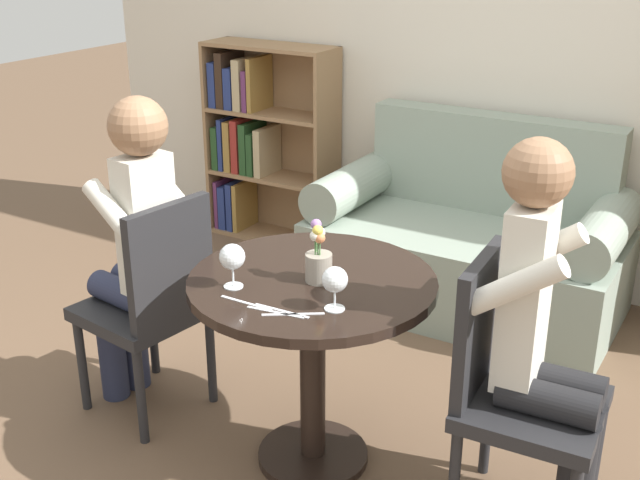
{
  "coord_description": "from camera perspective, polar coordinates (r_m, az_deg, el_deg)",
  "views": [
    {
      "loc": [
        1.26,
        -2.06,
        1.84
      ],
      "look_at": [
        0.0,
        0.05,
        0.84
      ],
      "focal_mm": 45.0,
      "sensor_mm": 36.0,
      "label": 1
    }
  ],
  "objects": [
    {
      "name": "fork_left_setting",
      "position": [
        2.45,
        -2.74,
        -5.05
      ],
      "size": [
        0.19,
        0.02,
        0.0
      ],
      "color": "silver",
      "rests_on": "round_table"
    },
    {
      "name": "knife_right_setting",
      "position": [
        2.51,
        -5.28,
        -4.48
      ],
      "size": [
        0.19,
        0.01,
        0.0
      ],
      "color": "silver",
      "rests_on": "round_table"
    },
    {
      "name": "ground_plane",
      "position": [
        3.04,
        -0.5,
        -15.23
      ],
      "size": [
        16.0,
        16.0,
        0.0
      ],
      "primitive_type": "plane",
      "color": "brown"
    },
    {
      "name": "wine_glass_left",
      "position": [
        2.58,
        -6.26,
        -1.29
      ],
      "size": [
        0.08,
        0.08,
        0.15
      ],
      "color": "white",
      "rests_on": "round_table"
    },
    {
      "name": "person_left",
      "position": [
        3.09,
        -12.94,
        -0.49
      ],
      "size": [
        0.45,
        0.38,
        1.27
      ],
      "rotation": [
        0.0,
        0.0,
        -1.71
      ],
      "color": "#282D47",
      "rests_on": "ground_plane"
    },
    {
      "name": "round_table",
      "position": [
        2.74,
        -0.54,
        -5.92
      ],
      "size": [
        0.83,
        0.83,
        0.72
      ],
      "color": "black",
      "rests_on": "ground_plane"
    },
    {
      "name": "chair_right",
      "position": [
        2.59,
        13.43,
        -9.88
      ],
      "size": [
        0.44,
        0.44,
        0.9
      ],
      "rotation": [
        0.0,
        0.0,
        1.63
      ],
      "color": "#232326",
      "rests_on": "ground_plane"
    },
    {
      "name": "flower_vase",
      "position": [
        2.61,
        -0.11,
        -1.37
      ],
      "size": [
        0.09,
        0.09,
        0.21
      ],
      "color": "#9E9384",
      "rests_on": "round_table"
    },
    {
      "name": "chair_left",
      "position": [
        3.1,
        -11.76,
        -4.16
      ],
      "size": [
        0.47,
        0.47,
        0.9
      ],
      "rotation": [
        0.0,
        0.0,
        -1.71
      ],
      "color": "#232326",
      "rests_on": "ground_plane"
    },
    {
      "name": "person_right",
      "position": [
        2.49,
        15.77,
        -6.67
      ],
      "size": [
        0.43,
        0.36,
        1.28
      ],
      "rotation": [
        0.0,
        0.0,
        1.63
      ],
      "color": "black",
      "rests_on": "ground_plane"
    },
    {
      "name": "back_wall",
      "position": [
        4.21,
        13.69,
        14.76
      ],
      "size": [
        5.2,
        0.05,
        2.7
      ],
      "color": "silver",
      "rests_on": "ground_plane"
    },
    {
      "name": "couch",
      "position": [
        4.08,
        10.53,
        -0.35
      ],
      "size": [
        1.5,
        0.8,
        0.92
      ],
      "color": "gray",
      "rests_on": "ground_plane"
    },
    {
      "name": "knife_left_setting",
      "position": [
        2.44,
        -3.19,
        -5.15
      ],
      "size": [
        0.19,
        0.04,
        0.0
      ],
      "color": "silver",
      "rests_on": "round_table"
    },
    {
      "name": "wine_glass_right",
      "position": [
        2.42,
        1.06,
        -2.9
      ],
      "size": [
        0.08,
        0.08,
        0.14
      ],
      "color": "white",
      "rests_on": "round_table"
    },
    {
      "name": "fork_right_setting",
      "position": [
        2.43,
        -1.92,
        -5.3
      ],
      "size": [
        0.16,
        0.11,
        0.0
      ],
      "color": "silver",
      "rests_on": "round_table"
    },
    {
      "name": "bookshelf_left",
      "position": [
        4.85,
        -4.31,
        7.12
      ],
      "size": [
        0.8,
        0.28,
        1.17
      ],
      "color": "#93704C",
      "rests_on": "ground_plane"
    }
  ]
}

